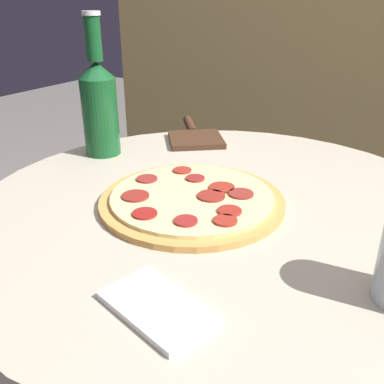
% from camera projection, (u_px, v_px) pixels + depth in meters
% --- Properties ---
extents(table, '(0.81, 0.81, 0.73)m').
position_uv_depth(table, '(219.00, 301.00, 0.77)').
color(table, '#B2A893').
rests_on(table, ground_plane).
extents(fence_panel, '(1.79, 0.04, 1.85)m').
position_uv_depth(fence_panel, '(358.00, 34.00, 1.26)').
color(fence_panel, tan).
rests_on(fence_panel, ground_plane).
extents(pizza, '(0.29, 0.29, 0.02)m').
position_uv_depth(pizza, '(192.00, 199.00, 0.68)').
color(pizza, '#C68E47').
rests_on(pizza, table).
extents(beer_bottle, '(0.07, 0.07, 0.28)m').
position_uv_depth(beer_bottle, '(99.00, 104.00, 0.86)').
color(beer_bottle, '#144C23').
rests_on(beer_bottle, table).
extents(pizza_paddle, '(0.20, 0.22, 0.02)m').
position_uv_depth(pizza_paddle, '(194.00, 136.00, 0.99)').
color(pizza_paddle, '#422819').
rests_on(pizza_paddle, table).
extents(napkin, '(0.14, 0.10, 0.01)m').
position_uv_depth(napkin, '(157.00, 306.00, 0.45)').
color(napkin, white).
rests_on(napkin, table).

